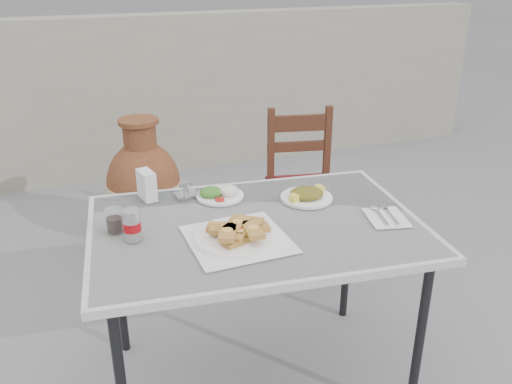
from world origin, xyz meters
name	(u,v)px	position (x,y,z in m)	size (l,w,h in m)	color
ground	(244,376)	(0.00, 0.00, 0.00)	(80.00, 80.00, 0.00)	slate
cafe_table	(257,235)	(0.04, -0.03, 0.66)	(1.26, 0.93, 0.71)	black
pide_plate	(238,232)	(-0.06, -0.12, 0.74)	(0.33, 0.33, 0.07)	silver
salad_rice_plate	(219,193)	(-0.01, 0.23, 0.73)	(0.19, 0.19, 0.05)	white
salad_chopped_plate	(307,195)	(0.30, 0.09, 0.73)	(0.20, 0.20, 0.04)	white
soda_can	(132,225)	(-0.39, 0.00, 0.77)	(0.06, 0.06, 0.11)	silver
cola_glass	(114,221)	(-0.44, 0.09, 0.75)	(0.06, 0.06, 0.08)	white
napkin_holder	(147,185)	(-0.28, 0.32, 0.77)	(0.07, 0.10, 0.11)	silver
condiment_caddy	(187,191)	(-0.13, 0.29, 0.73)	(0.09, 0.07, 0.06)	#BBBBC2
cutlery_napkin	(385,216)	(0.50, -0.15, 0.72)	(0.17, 0.20, 0.01)	silver
chair	(303,186)	(0.64, 0.81, 0.44)	(0.45, 0.45, 0.84)	#38190F
terracotta_urn	(144,187)	(-0.15, 1.30, 0.35)	(0.44, 0.44, 0.76)	brown
back_wall	(132,97)	(0.00, 2.50, 0.60)	(6.00, 0.25, 1.20)	gray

